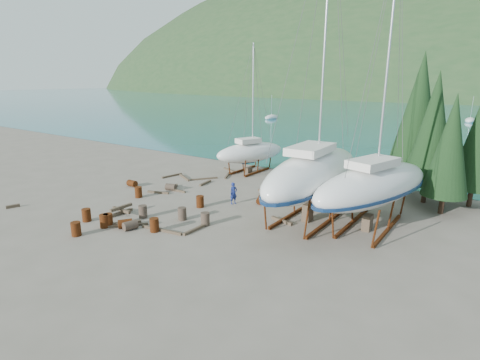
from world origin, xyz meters
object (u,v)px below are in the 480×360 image
Objects in this scene: worker at (234,193)px; large_sailboat_near at (314,173)px; small_sailboat_shore at (250,152)px; large_sailboat_far at (373,185)px.

large_sailboat_near is at bearing -63.62° from worker.
large_sailboat_near reaches higher than small_sailboat_shore.
small_sailboat_shore is 10.56m from worker.
worker is (4.75, -9.35, -1.25)m from small_sailboat_shore.
large_sailboat_far is at bearing -7.67° from small_sailboat_shore.
large_sailboat_near is 1.15× the size of large_sailboat_far.
large_sailboat_far is 1.38× the size of small_sailboat_shore.
large_sailboat_far reaches higher than worker.
large_sailboat_far is 10.34m from worker.
large_sailboat_far reaches higher than small_sailboat_shore.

